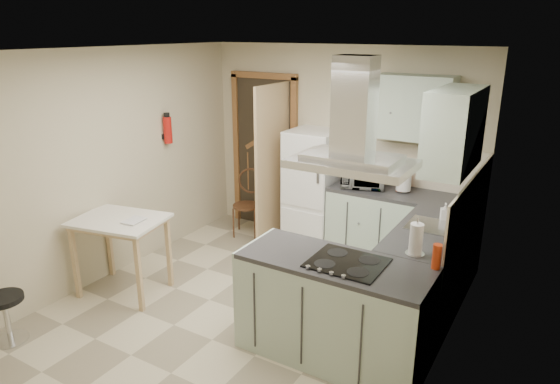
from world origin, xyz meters
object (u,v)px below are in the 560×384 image
Objects in this scene: bentwood_chair at (246,206)px; microwave at (363,176)px; drop_leaf_table at (123,256)px; stool at (7,318)px; peninsula at (334,309)px; fridge at (313,189)px; extractor_hood at (352,164)px.

bentwood_chair is 1.71m from microwave.
drop_leaf_table is 1.97× the size of stool.
fridge is at bearing 121.74° from peninsula.
drop_leaf_table is (-2.46, -0.13, -1.30)m from extractor_hood.
peninsula is 2.37m from drop_leaf_table.
extractor_hood reaches higher than microwave.
microwave is (1.58, 0.13, 0.63)m from bentwood_chair.
bentwood_chair is at bearing 81.94° from stool.
fridge is 3.34× the size of stool.
extractor_hood is (0.10, 0.00, 1.27)m from peninsula.
extractor_hood is 2.00× the size of stool.
bentwood_chair is at bearing 72.13° from drop_leaf_table.
fridge reaches higher than stool.
fridge is at bearing -11.40° from bentwood_chair.
drop_leaf_table is (-1.14, -2.11, -0.33)m from fridge.
extractor_hood is 2.79m from drop_leaf_table.
stool is (-1.36, -3.27, -0.53)m from fridge.
fridge is 3.58m from stool.
microwave is at bearing -16.72° from bentwood_chair.
bentwood_chair is at bearing 141.00° from extractor_hood.
extractor_hood is at bearing -56.21° from fridge.
extractor_hood is 3.17m from bentwood_chair.
peninsula reaches higher than stool.
fridge is 0.73m from microwave.
drop_leaf_table is at bearing -149.20° from microwave.
peninsula is at bearing -61.84° from bentwood_chair.
fridge is 1.69× the size of drop_leaf_table.
peninsula is 2.90m from stool.
microwave is (2.02, 3.24, 0.81)m from stool.
microwave reaches higher than drop_leaf_table.
fridge is 2.35m from peninsula.
drop_leaf_table is 1.79× the size of microwave.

